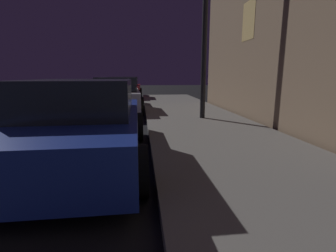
# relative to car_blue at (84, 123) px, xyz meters

# --- Properties ---
(car_blue) EXTENTS (2.11, 4.40, 1.43)m
(car_blue) POSITION_rel_car_blue_xyz_m (0.00, 0.00, 0.00)
(car_blue) COLOR navy
(car_blue) RESTS_ON ground
(car_silver) EXTENTS (2.17, 4.62, 1.43)m
(car_silver) POSITION_rel_car_blue_xyz_m (0.00, 6.34, -0.01)
(car_silver) COLOR #B7B7BF
(car_silver) RESTS_ON ground
(car_red) EXTENTS (2.13, 4.24, 1.43)m
(car_red) POSITION_rel_car_blue_xyz_m (-0.00, 11.88, -0.00)
(car_red) COLOR maroon
(car_red) RESTS_ON ground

